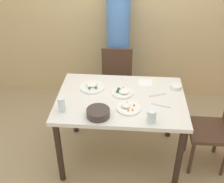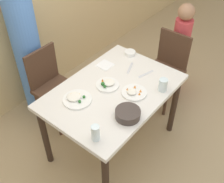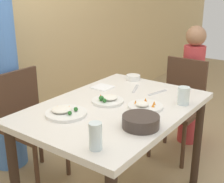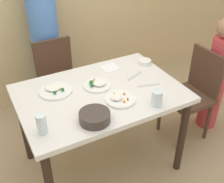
{
  "view_description": "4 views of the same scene",
  "coord_description": "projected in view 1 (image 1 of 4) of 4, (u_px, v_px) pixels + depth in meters",
  "views": [
    {
      "loc": [
        0.08,
        -2.24,
        2.31
      ],
      "look_at": [
        -0.09,
        0.06,
        0.81
      ],
      "focal_mm": 45.0,
      "sensor_mm": 36.0,
      "label": 1
    },
    {
      "loc": [
        -1.49,
        -1.18,
        2.44
      ],
      "look_at": [
        -0.06,
        -0.04,
        0.82
      ],
      "focal_mm": 45.0,
      "sensor_mm": 36.0,
      "label": 2
    },
    {
      "loc": [
        -1.54,
        -1.09,
        1.53
      ],
      "look_at": [
        0.03,
        0.05,
        0.86
      ],
      "focal_mm": 50.0,
      "sensor_mm": 36.0,
      "label": 3
    },
    {
      "loc": [
        -0.76,
        -1.62,
        1.96
      ],
      "look_at": [
        0.08,
        -0.04,
        0.78
      ],
      "focal_mm": 45.0,
      "sensor_mm": 36.0,
      "label": 4
    }
  ],
  "objects": [
    {
      "name": "plate_rice_adult",
      "position": [
        123.0,
        92.0,
        2.76
      ],
      "size": [
        0.21,
        0.21,
        0.05
      ],
      "color": "white",
      "rests_on": "dining_table"
    },
    {
      "name": "dining_table",
      "position": [
        121.0,
        106.0,
        2.77
      ],
      "size": [
        1.24,
        0.86,
        0.78
      ],
      "color": "silver",
      "rests_on": "ground_plane"
    },
    {
      "name": "plate_rice_child",
      "position": [
        92.0,
        86.0,
        2.86
      ],
      "size": [
        0.25,
        0.25,
        0.05
      ],
      "color": "white",
      "rests_on": "dining_table"
    },
    {
      "name": "bowl_rice_small",
      "position": [
        176.0,
        86.0,
        2.84
      ],
      "size": [
        0.12,
        0.12,
        0.04
      ],
      "color": "white",
      "rests_on": "dining_table"
    },
    {
      "name": "glass_water_short",
      "position": [
        62.0,
        105.0,
        2.5
      ],
      "size": [
        0.06,
        0.06,
        0.14
      ],
      "color": "silver",
      "rests_on": "dining_table"
    },
    {
      "name": "person_adult",
      "position": [
        118.0,
        49.0,
        3.62
      ],
      "size": [
        0.29,
        0.29,
        1.68
      ],
      "color": "#5184D1",
      "rests_on": "ground_plane"
    },
    {
      "name": "fork_steel",
      "position": [
        161.0,
        105.0,
        2.6
      ],
      "size": [
        0.18,
        0.07,
        0.01
      ],
      "color": "silver",
      "rests_on": "dining_table"
    },
    {
      "name": "plate_noodles",
      "position": [
        128.0,
        108.0,
        2.55
      ],
      "size": [
        0.22,
        0.22,
        0.05
      ],
      "color": "white",
      "rests_on": "dining_table"
    },
    {
      "name": "chair_child_spot",
      "position": [
        217.0,
        127.0,
        2.78
      ],
      "size": [
        0.4,
        0.4,
        0.89
      ],
      "rotation": [
        0.0,
        0.0,
        -1.57
      ],
      "color": "#4C3323",
      "rests_on": "ground_plane"
    },
    {
      "name": "chair_adult_spot",
      "position": [
        116.0,
        82.0,
        3.52
      ],
      "size": [
        0.4,
        0.4,
        0.89
      ],
      "color": "#4C3323",
      "rests_on": "ground_plane"
    },
    {
      "name": "wall_back",
      "position": [
        127.0,
        0.0,
        3.5
      ],
      "size": [
        10.0,
        0.06,
        2.7
      ],
      "color": "tan",
      "rests_on": "ground_plane"
    },
    {
      "name": "glass_water_tall",
      "position": [
        151.0,
        116.0,
        2.37
      ],
      "size": [
        0.08,
        0.08,
        0.12
      ],
      "color": "silver",
      "rests_on": "dining_table"
    },
    {
      "name": "spoon_steel",
      "position": [
        158.0,
        95.0,
        2.75
      ],
      "size": [
        0.17,
        0.08,
        0.01
      ],
      "color": "silver",
      "rests_on": "dining_table"
    },
    {
      "name": "ground_plane",
      "position": [
        120.0,
        155.0,
        3.14
      ],
      "size": [
        10.0,
        10.0,
        0.0
      ],
      "primitive_type": "plane",
      "color": "tan"
    },
    {
      "name": "bowl_curry",
      "position": [
        98.0,
        113.0,
        2.45
      ],
      "size": [
        0.21,
        0.21,
        0.07
      ],
      "color": "#3D332D",
      "rests_on": "dining_table"
    },
    {
      "name": "napkin_folded",
      "position": [
        145.0,
        83.0,
        2.94
      ],
      "size": [
        0.14,
        0.14,
        0.01
      ],
      "color": "white",
      "rests_on": "dining_table"
    }
  ]
}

